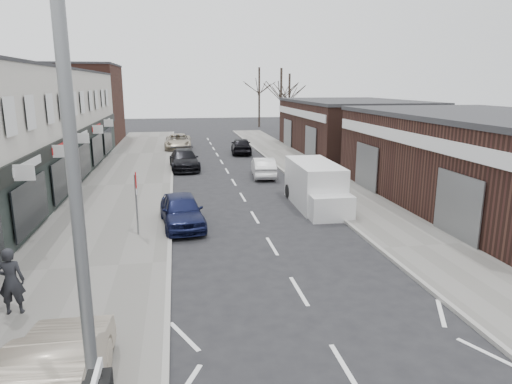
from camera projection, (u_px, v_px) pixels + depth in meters
name	position (u px, v px, depth m)	size (l,w,h in m)	color
pavement_left	(125.00, 185.00, 28.08)	(5.50, 64.00, 0.12)	slate
pavement_right	(320.00, 178.00, 30.16)	(3.50, 64.00, 0.12)	slate
brick_block_far	(80.00, 105.00, 48.10)	(8.00, 10.00, 8.00)	#45251D
right_unit_near	(497.00, 163.00, 23.10)	(10.00, 18.00, 4.50)	#371F19
right_unit_far	(351.00, 127.00, 42.28)	(10.00, 16.00, 4.50)	#371F19
tree_far_a	(281.00, 136.00, 55.64)	(3.60, 3.60, 8.00)	#382D26
tree_far_b	(289.00, 131.00, 61.81)	(3.60, 3.60, 7.50)	#382D26
tree_far_c	(259.00, 127.00, 67.06)	(3.60, 3.60, 8.50)	#382D26
street_lamp	(92.00, 212.00, 5.54)	(2.23, 0.22, 8.00)	slate
warning_sign	(136.00, 185.00, 18.26)	(0.12, 0.80, 2.70)	slate
white_van	(315.00, 186.00, 23.30)	(2.13, 5.81, 2.25)	white
sedan_on_pavement	(53.00, 378.00, 8.38)	(1.59, 4.56, 1.50)	tan
pedestrian	(11.00, 281.00, 12.09)	(0.68, 0.44, 1.85)	black
parked_car_left_a	(182.00, 210.00, 20.00)	(1.73, 4.29, 1.46)	#12183B
parked_car_left_b	(184.00, 160.00, 33.54)	(2.03, 4.99, 1.45)	black
parked_car_left_c	(178.00, 142.00, 43.82)	(2.44, 5.29, 1.47)	tan
parked_car_right_a	(263.00, 167.00, 30.77)	(1.40, 4.03, 1.33)	silver
parked_car_right_b	(241.00, 146.00, 41.04)	(1.74, 4.32, 1.47)	black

